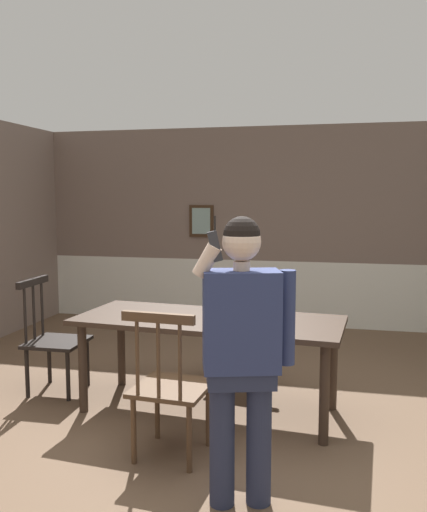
% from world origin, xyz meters
% --- Properties ---
extents(ground_plane, '(8.20, 8.20, 0.00)m').
position_xyz_m(ground_plane, '(0.00, 0.00, 0.00)').
color(ground_plane, brown).
extents(room_back_partition, '(6.51, 0.17, 2.63)m').
position_xyz_m(room_back_partition, '(-0.00, 3.73, 1.26)').
color(room_back_partition, '#756056').
rests_on(room_back_partition, ground_plane).
extents(dining_table, '(2.16, 1.03, 0.76)m').
position_xyz_m(dining_table, '(-0.20, 0.65, 0.68)').
color(dining_table, '#38281E').
rests_on(dining_table, ground_plane).
extents(chair_near_window, '(0.53, 0.53, 0.95)m').
position_xyz_m(chair_near_window, '(-0.13, 1.46, 0.46)').
color(chair_near_window, '#513823').
rests_on(chair_near_window, ground_plane).
extents(chair_by_doorway, '(0.51, 0.51, 1.01)m').
position_xyz_m(chair_by_doorway, '(-0.27, -0.17, 0.49)').
color(chair_by_doorway, '#513823').
rests_on(chair_by_doorway, ground_plane).
extents(chair_at_table_head, '(0.48, 0.48, 1.00)m').
position_xyz_m(chair_at_table_head, '(-1.63, 0.76, 0.48)').
color(chair_at_table_head, black).
rests_on(chair_at_table_head, ground_plane).
extents(person_figure, '(0.54, 0.33, 1.61)m').
position_xyz_m(person_figure, '(0.28, -0.59, 0.92)').
color(person_figure, '#282E49').
rests_on(person_figure, ground_plane).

